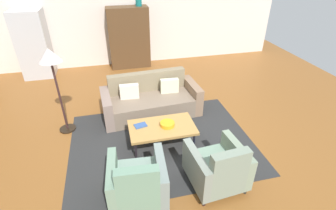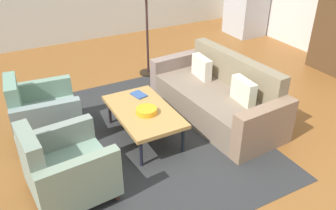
{
  "view_description": "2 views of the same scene",
  "coord_description": "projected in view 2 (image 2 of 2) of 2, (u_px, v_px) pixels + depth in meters",
  "views": [
    {
      "loc": [
        -1.04,
        -3.87,
        3.13
      ],
      "look_at": [
        -0.13,
        -0.12,
        0.8
      ],
      "focal_mm": 27.13,
      "sensor_mm": 36.0,
      "label": 1
    },
    {
      "loc": [
        3.22,
        -1.71,
        2.65
      ],
      "look_at": [
        -0.07,
        0.06,
        0.51
      ],
      "focal_mm": 36.96,
      "sensor_mm": 36.0,
      "label": 2
    }
  ],
  "objects": [
    {
      "name": "ground_plane",
      "position": [
        167.0,
        142.0,
        4.48
      ],
      "size": [
        10.69,
        10.69,
        0.0
      ],
      "primitive_type": "plane",
      "color": "brown"
    },
    {
      "name": "area_rug",
      "position": [
        148.0,
        135.0,
        4.62
      ],
      "size": [
        3.4,
        2.6,
        0.01
      ],
      "primitive_type": "cube",
      "color": "#2B2C2C",
      "rests_on": "ground"
    },
    {
      "name": "couch",
      "position": [
        219.0,
        97.0,
        4.95
      ],
      "size": [
        2.16,
        1.04,
        0.86
      ],
      "rotation": [
        0.0,
        0.0,
        3.21
      ],
      "color": "#796755",
      "rests_on": "ground"
    },
    {
      "name": "coffee_table",
      "position": [
        143.0,
        112.0,
        4.41
      ],
      "size": [
        1.2,
        0.7,
        0.41
      ],
      "color": "black",
      "rests_on": "ground"
    },
    {
      "name": "armchair_left",
      "position": [
        41.0,
        115.0,
        4.42
      ],
      "size": [
        0.86,
        0.86,
        0.88
      ],
      "rotation": [
        0.0,
        0.0,
        -0.08
      ],
      "color": "#332213",
      "rests_on": "ground"
    },
    {
      "name": "armchair_right",
      "position": [
        64.0,
        170.0,
        3.49
      ],
      "size": [
        0.86,
        0.86,
        0.88
      ],
      "rotation": [
        0.0,
        0.0,
        0.08
      ],
      "color": "#2F2323",
      "rests_on": "ground"
    },
    {
      "name": "fruit_bowl",
      "position": [
        147.0,
        111.0,
        4.3
      ],
      "size": [
        0.26,
        0.26,
        0.07
      ],
      "primitive_type": "cylinder",
      "color": "orange",
      "rests_on": "coffee_table"
    },
    {
      "name": "book_stack",
      "position": [
        139.0,
        95.0,
        4.73
      ],
      "size": [
        0.25,
        0.19,
        0.02
      ],
      "color": "#32518D",
      "rests_on": "coffee_table"
    }
  ]
}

